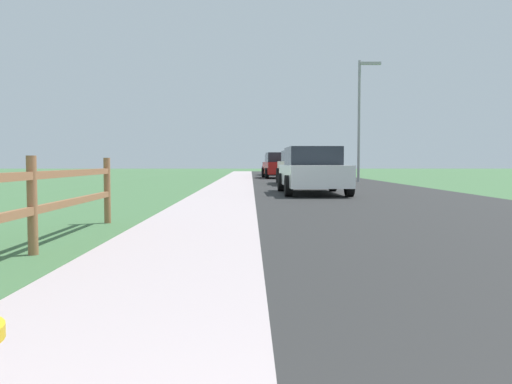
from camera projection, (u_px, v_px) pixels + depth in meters
The scene contains 9 objects.
ground_plane at pixel (253, 185), 24.64m from camera, with size 120.00×120.00×0.00m, color #416B40.
road_asphalt at pixel (323, 183), 26.68m from camera, with size 7.00×66.00×0.01m, color #292929.
curb_concrete at pixel (193, 183), 26.61m from camera, with size 6.00×66.00×0.01m, color #B1A1A3.
grass_verge at pixel (163, 183), 26.59m from camera, with size 5.00×66.00×0.00m, color #416B40.
parked_suv_white at pixel (312, 170), 17.49m from camera, with size 2.12×4.74×1.53m.
parked_car_beige at pixel (300, 167), 25.00m from camera, with size 2.09×4.61×1.57m.
parked_car_red at pixel (279, 166), 34.59m from camera, with size 2.23×4.92×1.65m.
parked_car_black at pixel (275, 165), 42.67m from camera, with size 2.10×4.31×1.65m.
street_lamp at pixel (361, 110), 27.64m from camera, with size 1.17×0.20×6.27m.
Camera 1 is at (-0.12, 0.38, 1.04)m, focal length 37.50 mm.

